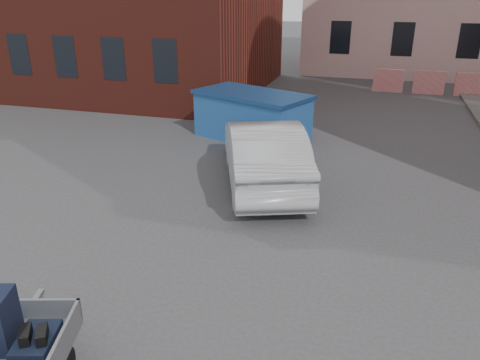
% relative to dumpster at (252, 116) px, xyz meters
% --- Properties ---
extents(ground, '(120.00, 120.00, 0.00)m').
position_rel_dumpster_xyz_m(ground, '(1.50, -6.50, -0.72)').
color(ground, '#38383A').
rests_on(ground, ground).
extents(barriers, '(4.70, 0.18, 1.00)m').
position_rel_dumpster_xyz_m(barriers, '(5.70, 8.50, -0.22)').
color(barriers, red).
rests_on(barriers, ground).
extents(dumpster, '(3.85, 2.98, 1.44)m').
position_rel_dumpster_xyz_m(dumpster, '(0.00, 0.00, 0.00)').
color(dumpster, '#2255A1').
rests_on(dumpster, ground).
extents(silver_car, '(3.18, 4.94, 1.54)m').
position_rel_dumpster_xyz_m(silver_car, '(1.19, -3.35, 0.04)').
color(silver_car, '#A7AAAF').
rests_on(silver_car, ground).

